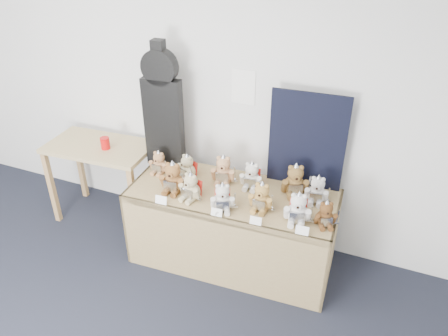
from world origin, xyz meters
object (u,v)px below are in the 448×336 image
at_px(teddy_front_centre, 223,198).
at_px(teddy_front_right, 261,198).
at_px(teddy_front_far_left, 173,178).
at_px(teddy_back_left, 187,168).
at_px(side_table, 101,157).
at_px(red_cup, 105,143).
at_px(display_table, 230,213).
at_px(teddy_front_left, 191,187).
at_px(teddy_front_end, 326,215).
at_px(teddy_front_far_right, 298,209).
at_px(teddy_back_end, 317,191).
at_px(teddy_back_centre_right, 251,176).
at_px(teddy_back_far_left, 159,163).
at_px(guitar_case, 163,107).
at_px(teddy_back_right, 295,181).
at_px(teddy_back_centre_left, 223,171).

height_order(teddy_front_centre, teddy_front_right, teddy_front_right).
distance_m(teddy_front_far_left, teddy_front_centre, 0.49).
distance_m(teddy_front_centre, teddy_back_left, 0.56).
relative_size(side_table, teddy_front_far_left, 3.42).
bearing_deg(teddy_front_right, red_cup, 173.13).
bearing_deg(teddy_front_right, display_table, 169.75).
relative_size(display_table, teddy_front_right, 6.59).
xyz_separation_m(teddy_front_far_left, teddy_front_left, (0.19, -0.04, -0.01)).
bearing_deg(teddy_front_end, teddy_front_far_right, 167.91).
height_order(teddy_back_left, teddy_back_end, teddy_back_end).
relative_size(side_table, teddy_back_centre_right, 3.91).
distance_m(red_cup, teddy_back_far_left, 0.59).
bearing_deg(display_table, teddy_back_far_left, 167.42).
height_order(guitar_case, teddy_front_left, guitar_case).
bearing_deg(teddy_front_far_right, teddy_back_centre_right, 137.08).
distance_m(teddy_front_centre, teddy_back_right, 0.63).
bearing_deg(guitar_case, red_cup, -171.07).
bearing_deg(teddy_back_centre_right, teddy_back_far_left, -178.55).
height_order(teddy_back_centre_left, teddy_back_centre_right, teddy_back_centre_left).
relative_size(teddy_front_far_right, teddy_back_right, 0.92).
relative_size(teddy_front_far_right, teddy_back_centre_left, 0.99).
distance_m(side_table, teddy_back_centre_left, 1.29).
xyz_separation_m(guitar_case, teddy_back_left, (0.29, -0.15, -0.46)).
height_order(teddy_front_far_left, teddy_front_far_right, teddy_front_far_left).
bearing_deg(side_table, teddy_front_centre, -17.67).
bearing_deg(teddy_front_centre, side_table, 142.67).
relative_size(teddy_back_centre_right, teddy_back_far_left, 1.12).
height_order(guitar_case, teddy_front_far_left, guitar_case).
height_order(display_table, red_cup, red_cup).
bearing_deg(teddy_back_right, teddy_front_far_left, 178.71).
distance_m(teddy_back_centre_right, teddy_back_end, 0.55).
relative_size(display_table, teddy_front_left, 6.70).
bearing_deg(teddy_front_centre, teddy_back_left, 123.12).
height_order(teddy_front_left, teddy_back_left, teddy_front_left).
bearing_deg(teddy_back_left, teddy_back_centre_left, 33.14).
relative_size(side_table, teddy_back_left, 4.05).
relative_size(teddy_back_centre_right, teddy_back_end, 1.01).
distance_m(teddy_front_far_left, teddy_front_right, 0.76).
bearing_deg(teddy_back_left, teddy_back_centre_right, 30.57).
relative_size(teddy_front_centre, teddy_back_centre_left, 0.91).
xyz_separation_m(teddy_front_centre, teddy_back_left, (-0.47, 0.31, -0.00)).
distance_m(teddy_front_far_right, teddy_back_end, 0.32).
bearing_deg(teddy_back_centre_left, teddy_back_end, -9.98).
bearing_deg(teddy_back_left, teddy_back_end, 26.69).
xyz_separation_m(guitar_case, teddy_front_centre, (0.76, -0.46, -0.45)).
height_order(teddy_front_right, teddy_back_centre_right, teddy_front_right).
distance_m(teddy_front_left, teddy_back_far_left, 0.51).
height_order(teddy_back_left, teddy_back_centre_left, teddy_back_centre_left).
xyz_separation_m(teddy_front_far_left, teddy_front_far_right, (1.06, -0.01, -0.01)).
xyz_separation_m(teddy_front_left, teddy_back_end, (0.95, 0.35, -0.00)).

